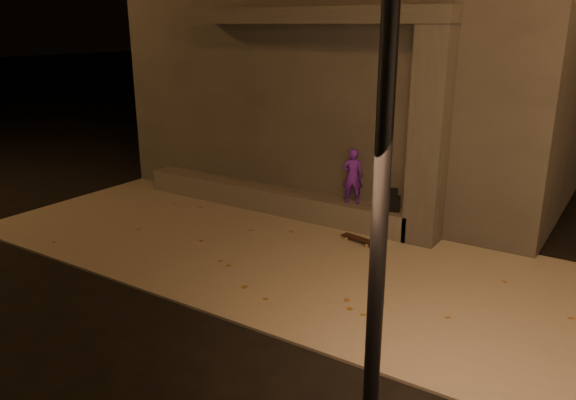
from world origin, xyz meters
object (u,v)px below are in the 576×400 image
Objects in this scene: backpack at (391,202)px; skateboard at (359,239)px; skateboarder at (353,176)px; column at (429,139)px.

backpack reaches higher than skateboard.
skateboard is at bearing 106.97° from skateboarder.
skateboarder is at bearing 138.45° from skateboard.
column is 1.60m from skateboarder.
skateboarder reaches higher than backpack.
skateboard is at bearing -132.94° from backpack.
column reaches higher than skateboard.
column is 1.34m from backpack.
skateboarder is at bearing 180.00° from column.
column is 8.28× the size of backpack.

